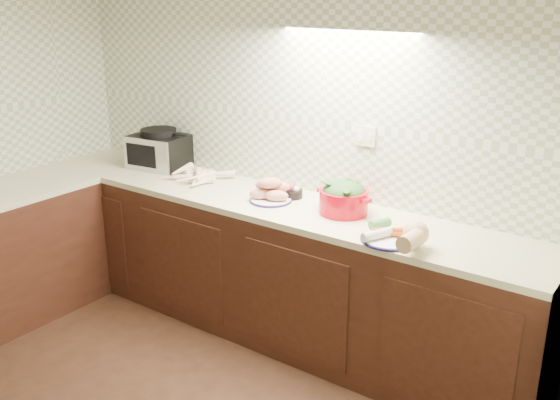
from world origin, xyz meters
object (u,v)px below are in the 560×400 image
Objects in this scene: onion_bowl at (292,192)px; dutch_oven at (344,197)px; sweet_potato_plate at (271,192)px; veg_plate at (403,234)px; toaster_oven at (159,150)px; parsnip_pile at (198,176)px.

onion_bowl is 0.38× the size of dutch_oven.
sweet_potato_plate is 0.97m from veg_plate.
toaster_oven is 1.09× the size of veg_plate.
dutch_oven is (1.14, 0.02, 0.07)m from parsnip_pile.
parsnip_pile is 1.59× the size of sweet_potato_plate.
sweet_potato_plate reaches higher than onion_bowl.
veg_plate is (2.08, -0.29, -0.08)m from toaster_oven.
sweet_potato_plate is 0.67× the size of veg_plate.
parsnip_pile is (0.45, -0.09, -0.10)m from toaster_oven.
parsnip_pile is 3.13× the size of onion_bowl.
parsnip_pile is at bearing -173.64° from dutch_oven.
parsnip_pile is 1.19× the size of dutch_oven.
parsnip_pile is at bearing -173.83° from onion_bowl.
toaster_oven is 2.10m from veg_plate.
dutch_oven reaches higher than sweet_potato_plate.
dutch_oven is at bearing -9.93° from toaster_oven.
veg_plate is at bearing -19.31° from dutch_oven.
veg_plate is at bearing -7.23° from parsnip_pile.
dutch_oven is at bearing -8.60° from onion_bowl.
dutch_oven is 0.53m from veg_plate.
parsnip_pile is 1.14m from dutch_oven.
sweet_potato_plate is (1.12, -0.14, -0.08)m from toaster_oven.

